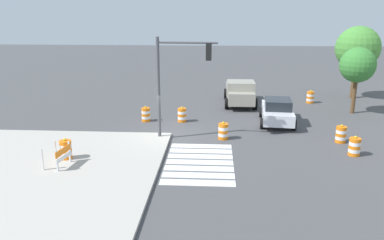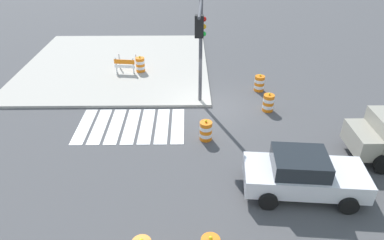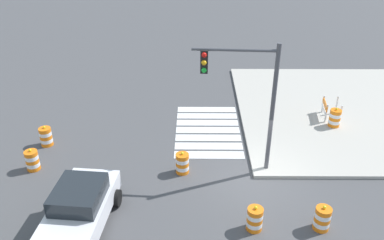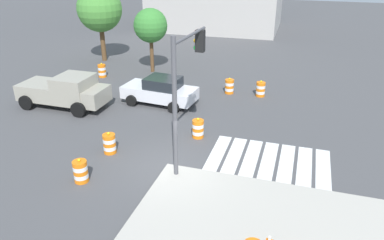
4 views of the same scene
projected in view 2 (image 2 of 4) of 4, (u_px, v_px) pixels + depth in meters
ground_plane at (212, 107)px, 18.38m from camera, size 120.00×120.00×0.00m
sidewalk_corner at (117, 64)px, 23.42m from camera, size 12.00×12.00×0.15m
crosswalk_stripes at (131, 126)px, 16.78m from camera, size 5.10×3.20×0.02m
sports_car at (303, 174)px, 12.45m from camera, size 4.45×2.44×1.63m
traffic_barrel_crosswalk_end at (268, 103)px, 17.87m from camera, size 0.56×0.56×1.02m
traffic_barrel_median_near at (259, 83)px, 19.89m from camera, size 0.56×0.56×1.02m
traffic_barrel_median_far at (206, 131)px, 15.59m from camera, size 0.56×0.56×1.02m
traffic_barrel_on_sidewalk at (140, 65)px, 21.94m from camera, size 0.56×0.56×1.02m
construction_barricade at (125, 64)px, 21.77m from camera, size 1.33×0.93×1.00m
traffic_light_pole at (200, 38)px, 15.90m from camera, size 0.48×3.29×5.50m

